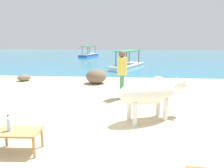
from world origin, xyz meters
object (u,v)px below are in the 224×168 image
Objects in this scene: bottle at (9,124)px; boat_white at (128,65)px; person_standing at (122,71)px; boat_blue at (89,54)px; low_bench_table at (18,134)px; cow at (150,92)px.

boat_white is (1.97, 10.98, -0.27)m from bottle.
person_standing is 0.42× the size of boat_blue.
boat_blue is at bearing 97.84° from bottle.
boat_white is (1.83, 10.96, -0.09)m from low_bench_table.
low_bench_table is at bearing -158.04° from boat_blue.
boat_blue reaches higher than bottle.
boat_white is (-0.60, 9.31, -0.48)m from cow.
cow is 2.00m from person_standing.
boat_white reaches higher than cow.
cow is 20.88m from boat_blue.
cow is 2.97m from low_bench_table.
low_bench_table is 2.64× the size of bottle.
low_bench_table is at bearing 63.52° from person_standing.
low_bench_table is 0.23m from bottle.
cow is at bearing 32.95° from bottle.
boat_white reaches higher than low_bench_table.
person_standing is (-0.75, 1.85, 0.22)m from cow.
bottle is 0.08× the size of boat_white.
cow is 9.34m from boat_white.
cow is at bearing 27.69° from boat_white.
bottle is 0.08× the size of boat_blue.
bottle is (-0.14, -0.01, 0.18)m from low_bench_table.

